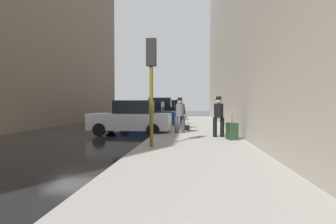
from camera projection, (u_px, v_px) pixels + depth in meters
The scene contains 15 objects.
ground_plane at pixel (75, 136), 13.11m from camera, with size 120.00×120.00×0.00m, color black.
sidewalk at pixel (195, 136), 12.55m from camera, with size 4.00×40.00×0.15m, color gray.
parked_silver_sedan at pixel (131, 118), 13.84m from camera, with size 4.24×2.13×1.79m.
parked_blue_sedan at pixel (148, 115), 18.93m from camera, with size 4.26×2.18×1.79m.
parked_black_suv at pixel (159, 111), 25.12m from camera, with size 4.64×2.13×2.25m.
parked_dark_green_sedan at pixel (165, 111), 30.97m from camera, with size 4.27×2.19×1.79m.
parked_bronze_suv at pixel (169, 109), 36.48m from camera, with size 4.63×2.12×2.25m.
fire_hydrant at pixel (172, 120), 18.14m from camera, with size 0.42×0.22×0.70m.
traffic_light at pixel (151, 69), 8.70m from camera, with size 0.32×0.32×3.60m.
pedestrian_with_fedora at pixel (219, 115), 11.45m from camera, with size 0.52×0.45×1.78m.
pedestrian_in_jeans at pixel (181, 113), 15.62m from camera, with size 0.53×0.50×1.71m.
pedestrian_with_beanie at pixel (180, 113), 13.11m from camera, with size 0.53×0.50×1.78m.
pedestrian_in_tan_coat at pixel (179, 111), 18.81m from camera, with size 0.52×0.46×1.71m.
rolling_suitcase at pixel (232, 131), 10.64m from camera, with size 0.45×0.62×1.04m.
duffel_bag at pixel (187, 128), 14.51m from camera, with size 0.32×0.44×0.28m.
Camera 1 is at (5.86, -12.58, 1.55)m, focal length 28.00 mm.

